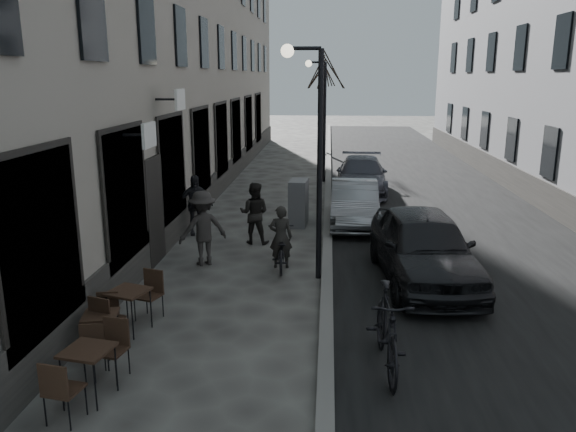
# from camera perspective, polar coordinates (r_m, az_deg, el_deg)

# --- Properties ---
(road) EXTENTS (7.30, 60.00, 0.00)m
(road) POSITION_cam_1_polar(r_m,az_deg,el_deg) (22.76, 13.34, 2.39)
(road) COLOR black
(road) RESTS_ON ground
(kerb) EXTENTS (0.25, 60.00, 0.12)m
(kerb) POSITION_cam_1_polar(r_m,az_deg,el_deg) (22.45, 4.10, 2.73)
(kerb) COLOR slate
(kerb) RESTS_ON ground
(streetlamp_near) EXTENTS (0.90, 0.28, 5.09)m
(streetlamp_near) POSITION_cam_1_polar(r_m,az_deg,el_deg) (12.10, 2.46, 7.92)
(streetlamp_near) COLOR black
(streetlamp_near) RESTS_ON ground
(streetlamp_far) EXTENTS (0.90, 0.28, 5.09)m
(streetlamp_far) POSITION_cam_1_polar(r_m,az_deg,el_deg) (24.06, 3.34, 10.94)
(streetlamp_far) COLOR black
(streetlamp_far) RESTS_ON ground
(tree_near) EXTENTS (2.40, 2.40, 5.70)m
(tree_near) POSITION_cam_1_polar(r_m,az_deg,el_deg) (27.02, 3.65, 14.46)
(tree_near) COLOR black
(tree_near) RESTS_ON ground
(tree_far) EXTENTS (2.40, 2.40, 5.70)m
(tree_far) POSITION_cam_1_polar(r_m,az_deg,el_deg) (33.02, 3.76, 14.38)
(tree_far) COLOR black
(tree_far) RESTS_ON ground
(bistro_set_a) EXTENTS (0.73, 1.58, 0.90)m
(bistro_set_a) POSITION_cam_1_polar(r_m,az_deg,el_deg) (8.61, -19.56, -14.38)
(bistro_set_a) COLOR black
(bistro_set_a) RESTS_ON ground
(bistro_set_b) EXTENTS (0.65, 1.39, 0.80)m
(bistro_set_b) POSITION_cam_1_polar(r_m,az_deg,el_deg) (9.89, -18.43, -10.82)
(bistro_set_b) COLOR black
(bistro_set_b) RESTS_ON ground
(bistro_set_c) EXTENTS (0.89, 1.61, 0.92)m
(bistro_set_c) POSITION_cam_1_polar(r_m,az_deg,el_deg) (10.47, -15.83, -8.83)
(bistro_set_c) COLOR black
(bistro_set_c) RESTS_ON ground
(utility_cabinet) EXTENTS (0.58, 0.97, 1.40)m
(utility_cabinet) POSITION_cam_1_polar(r_m,az_deg,el_deg) (17.06, 1.07, 1.35)
(utility_cabinet) COLOR #5E5E60
(utility_cabinet) RESTS_ON ground
(bicycle) EXTENTS (0.74, 1.80, 0.92)m
(bicycle) POSITION_cam_1_polar(r_m,az_deg,el_deg) (13.34, -0.74, -3.34)
(bicycle) COLOR black
(bicycle) RESTS_ON ground
(cyclist_rider) EXTENTS (0.58, 0.40, 1.51)m
(cyclist_rider) POSITION_cam_1_polar(r_m,az_deg,el_deg) (13.26, -0.74, -2.13)
(cyclist_rider) COLOR black
(cyclist_rider) RESTS_ON ground
(pedestrian_near) EXTENTS (0.88, 0.72, 1.69)m
(pedestrian_near) POSITION_cam_1_polar(r_m,az_deg,el_deg) (15.20, -3.45, 0.29)
(pedestrian_near) COLOR black
(pedestrian_near) RESTS_ON ground
(pedestrian_mid) EXTENTS (1.35, 1.17, 1.81)m
(pedestrian_mid) POSITION_cam_1_polar(r_m,az_deg,el_deg) (13.58, -8.64, -1.23)
(pedestrian_mid) COLOR #2D2A28
(pedestrian_mid) RESTS_ON ground
(pedestrian_far) EXTENTS (1.10, 0.74, 1.74)m
(pedestrian_far) POSITION_cam_1_polar(r_m,az_deg,el_deg) (16.26, -9.43, 1.13)
(pedestrian_far) COLOR black
(pedestrian_far) RESTS_ON ground
(car_near) EXTENTS (2.25, 4.86, 1.61)m
(car_near) POSITION_cam_1_polar(r_m,az_deg,el_deg) (12.70, 13.58, -3.03)
(car_near) COLOR black
(car_near) RESTS_ON ground
(car_mid) EXTENTS (1.49, 4.05, 1.32)m
(car_mid) POSITION_cam_1_polar(r_m,az_deg,el_deg) (17.29, 6.75, 1.29)
(car_mid) COLOR gray
(car_mid) RESTS_ON ground
(car_far) EXTENTS (2.14, 4.82, 1.37)m
(car_far) POSITION_cam_1_polar(r_m,az_deg,el_deg) (22.09, 7.47, 4.11)
(car_far) COLOR #3C3D47
(car_far) RESTS_ON ground
(moped) EXTENTS (0.68, 2.19, 1.31)m
(moped) POSITION_cam_1_polar(r_m,az_deg,el_deg) (8.92, 10.02, -11.34)
(moped) COLOR black
(moped) RESTS_ON ground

